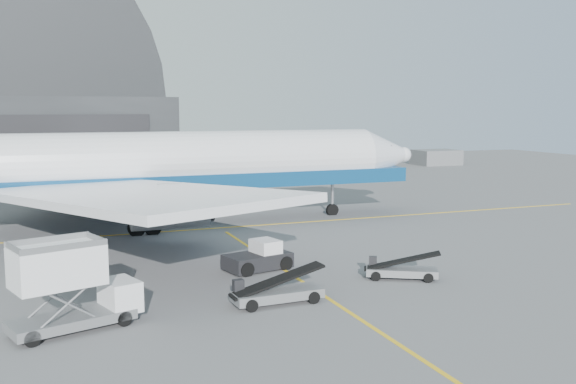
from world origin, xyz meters
name	(u,v)px	position (x,y,z in m)	size (l,w,h in m)	color
ground	(308,286)	(0.00, 0.00, 0.00)	(200.00, 200.00, 0.00)	#565659
taxi_lines	(245,244)	(0.00, 12.67, 0.01)	(80.00, 42.12, 0.02)	gold
distant_bldg_a	(345,166)	(38.00, 72.00, 0.00)	(14.00, 8.00, 4.00)	black
distant_bldg_b	(436,165)	(55.00, 68.00, 0.00)	(8.00, 6.00, 2.80)	slate
airliner	(136,166)	(-6.73, 22.75, 5.46)	(55.65, 53.97, 19.53)	white
catering_truck	(69,287)	(-13.53, -3.06, 2.10)	(6.43, 3.96, 4.15)	slate
pushback_tug	(259,258)	(-1.46, 4.82, 0.74)	(4.66, 3.35, 1.96)	black
belt_loader_a	(276,292)	(-3.00, -2.61, 0.62)	(5.28, 2.04, 2.00)	slate
belt_loader_b	(401,270)	(5.95, -0.59, 0.54)	(4.52, 3.39, 1.76)	slate
traffic_cone	(241,262)	(-2.29, 6.19, 0.26)	(0.38, 0.38, 0.55)	#E04607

